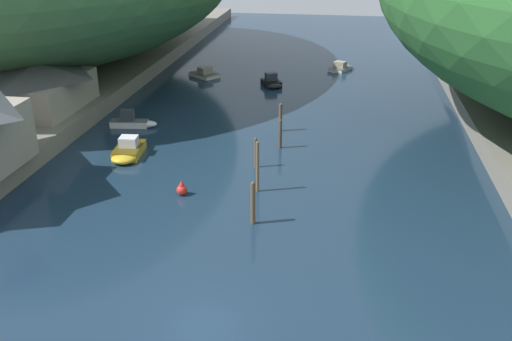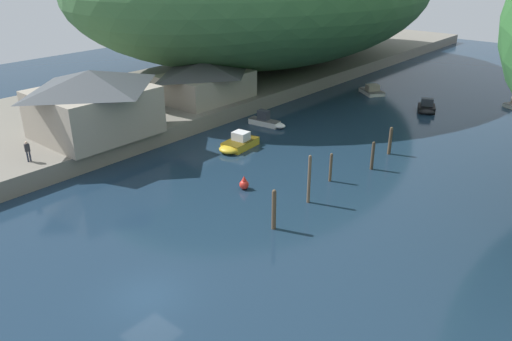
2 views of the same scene
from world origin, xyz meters
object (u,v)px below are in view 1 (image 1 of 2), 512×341
boat_mid_channel (272,83)px  right_bank_cottage (512,63)px  boathouse_shed (38,85)px  channel_buoy_near (182,189)px  boat_yellow_tender (203,73)px  boat_moored_right (133,122)px  boat_far_right_bank (342,67)px  boat_small_dinghy (128,151)px

boat_mid_channel → right_bank_cottage: bearing=149.0°
boathouse_shed → channel_buoy_near: boathouse_shed is taller
boat_yellow_tender → channel_buoy_near: (6.33, -31.52, 0.06)m
channel_buoy_near → right_bank_cottage: bearing=43.6°
boat_moored_right → boat_mid_channel: bearing=138.9°
boat_far_right_bank → boat_small_dinghy: (-16.18, -31.30, 0.12)m
boathouse_shed → boat_far_right_bank: 36.73m
boat_small_dinghy → boat_moored_right: boat_moored_right is taller
right_bank_cottage → boat_yellow_tender: right_bank_cottage is taller
boathouse_shed → boat_mid_channel: 25.14m
boat_yellow_tender → boat_small_dinghy: bearing=-143.9°
boat_yellow_tender → channel_buoy_near: bearing=-133.0°
boathouse_shed → boat_small_dinghy: bearing=-30.6°
boat_moored_right → boat_yellow_tender: size_ratio=0.95×
boat_small_dinghy → boat_mid_channel: (8.61, 22.31, -0.01)m
boat_mid_channel → boat_far_right_bank: bearing=-155.0°
right_bank_cottage → boat_far_right_bank: size_ratio=1.54×
boat_far_right_bank → boat_small_dinghy: size_ratio=0.92×
boathouse_shed → right_bank_cottage: size_ratio=1.62×
boathouse_shed → right_bank_cottage: 45.46m
boat_moored_right → boat_yellow_tender: 18.78m
boathouse_shed → boat_small_dinghy: (10.31, -6.08, -3.29)m
boat_moored_right → boathouse_shed: bearing=-91.3°
boat_far_right_bank → boat_yellow_tender: boat_yellow_tender is taller
right_bank_cottage → boat_moored_right: (-35.10, -12.85, -3.69)m
right_bank_cottage → boat_mid_channel: 24.87m
boat_moored_right → right_bank_cottage: bearing=103.5°
boat_far_right_bank → boat_mid_channel: boat_mid_channel is taller
boathouse_shed → boat_small_dinghy: size_ratio=2.29×
boat_mid_channel → boat_yellow_tender: bearing=-45.1°
boathouse_shed → boat_yellow_tender: 22.19m
boat_mid_channel → boathouse_shed: bearing=15.8°
boathouse_shed → boat_moored_right: 8.94m
right_bank_cottage → boat_yellow_tender: (-33.28, 5.85, -3.80)m
boathouse_shed → right_bank_cottage: (43.37, 13.62, 0.40)m
channel_buoy_near → boat_moored_right: bearing=122.4°
boathouse_shed → boat_moored_right: (8.27, 0.77, -3.29)m
boat_mid_channel → boat_moored_right: 18.76m
boat_far_right_bank → boat_mid_channel: size_ratio=1.17×
boat_far_right_bank → boat_mid_channel: 11.76m
boat_far_right_bank → boat_yellow_tender: (-16.39, -5.75, 0.02)m
boat_mid_channel → channel_buoy_near: boat_mid_channel is taller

